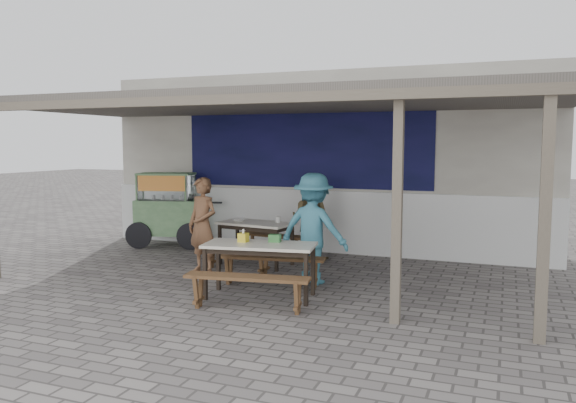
# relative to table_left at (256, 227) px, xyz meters

# --- Properties ---
(ground) EXTENTS (60.00, 60.00, 0.00)m
(ground) POSITION_rel_table_left_xyz_m (0.51, -1.41, -0.67)
(ground) COLOR slate
(ground) RESTS_ON ground
(back_wall) EXTENTS (9.00, 1.28, 3.50)m
(back_wall) POSITION_rel_table_left_xyz_m (0.51, 2.17, 1.05)
(back_wall) COLOR beige
(back_wall) RESTS_ON ground
(warung_roof) EXTENTS (9.00, 4.21, 2.81)m
(warung_roof) POSITION_rel_table_left_xyz_m (0.53, -0.51, 2.05)
(warung_roof) COLOR #524D47
(warung_roof) RESTS_ON ground
(table_left) EXTENTS (1.34, 0.82, 0.75)m
(table_left) POSITION_rel_table_left_xyz_m (0.00, 0.00, 0.00)
(table_left) COLOR silver
(table_left) RESTS_ON ground
(bench_left_street) EXTENTS (1.39, 0.45, 0.45)m
(bench_left_street) POSITION_rel_table_left_xyz_m (-0.08, -0.61, -0.33)
(bench_left_street) COLOR brown
(bench_left_street) RESTS_ON ground
(bench_left_wall) EXTENTS (1.39, 0.45, 0.45)m
(bench_left_wall) POSITION_rel_table_left_xyz_m (0.08, 0.61, -0.33)
(bench_left_wall) COLOR brown
(bench_left_wall) RESTS_ON ground
(table_right) EXTENTS (1.59, 0.89, 0.75)m
(table_right) POSITION_rel_table_left_xyz_m (0.93, -1.89, 0.00)
(table_right) COLOR silver
(table_right) RESTS_ON ground
(bench_right_street) EXTENTS (1.63, 0.53, 0.45)m
(bench_right_street) POSITION_rel_table_left_xyz_m (1.03, -2.51, -0.33)
(bench_right_street) COLOR brown
(bench_right_street) RESTS_ON ground
(bench_right_wall) EXTENTS (1.63, 0.53, 0.45)m
(bench_right_wall) POSITION_rel_table_left_xyz_m (0.83, -1.27, -0.33)
(bench_right_wall) COLOR brown
(bench_right_wall) RESTS_ON ground
(vendor_cart) EXTENTS (1.79, 1.08, 1.51)m
(vendor_cart) POSITION_rel_table_left_xyz_m (-2.42, 0.98, 0.15)
(vendor_cart) COLOR #719D68
(vendor_cart) RESTS_ON ground
(patron_street_side) EXTENTS (0.65, 0.52, 1.56)m
(patron_street_side) POSITION_rel_table_left_xyz_m (-0.57, -0.84, 0.11)
(patron_street_side) COLOR brown
(patron_street_side) RESTS_ON ground
(patron_wall_side) EXTENTS (0.75, 0.60, 1.48)m
(patron_wall_side) POSITION_rel_table_left_xyz_m (0.73, 0.76, 0.07)
(patron_wall_side) COLOR #4D4026
(patron_wall_side) RESTS_ON ground
(patron_right_table) EXTENTS (1.14, 0.73, 1.67)m
(patron_right_table) POSITION_rel_table_left_xyz_m (1.35, -0.85, 0.17)
(patron_right_table) COLOR teal
(patron_right_table) RESTS_ON ground
(tissue_box) EXTENTS (0.12, 0.12, 0.12)m
(tissue_box) POSITION_rel_table_left_xyz_m (0.66, -1.85, 0.14)
(tissue_box) COLOR gold
(tissue_box) RESTS_ON table_right
(donation_box) EXTENTS (0.17, 0.13, 0.11)m
(donation_box) POSITION_rel_table_left_xyz_m (1.07, -1.70, 0.14)
(donation_box) COLOR #306C31
(donation_box) RESTS_ON table_right
(condiment_jar) EXTENTS (0.09, 0.09, 0.10)m
(condiment_jar) POSITION_rel_table_left_xyz_m (0.37, 0.12, 0.13)
(condiment_jar) COLOR beige
(condiment_jar) RESTS_ON table_left
(condiment_bowl) EXTENTS (0.27, 0.27, 0.05)m
(condiment_bowl) POSITION_rel_table_left_xyz_m (-0.34, 0.03, 0.11)
(condiment_bowl) COLOR white
(condiment_bowl) RESTS_ON table_left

